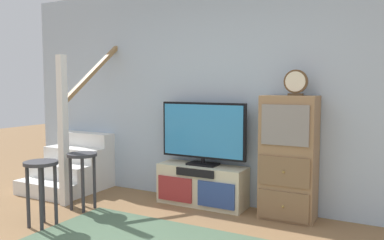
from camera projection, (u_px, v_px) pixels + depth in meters
back_wall at (234, 93)px, 4.75m from camera, size 6.40×0.12×2.70m
media_console at (202, 185)px, 4.76m from camera, size 1.08×0.38×0.49m
television at (203, 132)px, 4.72m from camera, size 1.09×0.22×0.75m
side_cabinet at (288, 158)px, 4.24m from camera, size 0.58×0.38×1.34m
desk_clock at (296, 83)px, 4.12m from camera, size 0.25×0.08×0.27m
staircase at (82, 160)px, 5.67m from camera, size 1.00×1.36×2.20m
bar_stool_near at (41, 178)px, 4.01m from camera, size 0.34×0.34×0.68m
bar_stool_far at (82, 167)px, 4.57m from camera, size 0.34×0.34×0.66m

